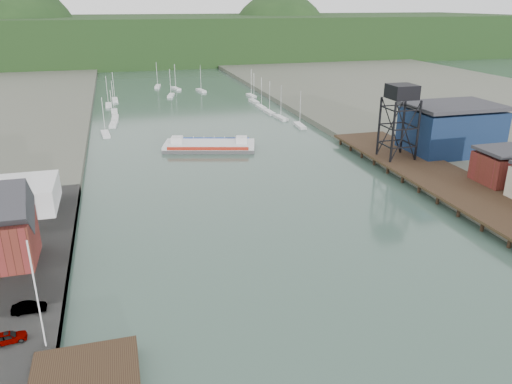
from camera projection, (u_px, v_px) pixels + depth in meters
ground at (383, 364)px, 50.88m from camera, size 600.00×600.00×0.00m
east_pier at (438, 176)px, 99.97m from camera, size 14.00×70.00×2.45m
white_shed at (0, 198)px, 83.43m from camera, size 18.00×12.00×4.50m
flagpole at (37, 295)px, 48.87m from camera, size 0.16×0.16×12.00m
lift_tower at (402, 96)px, 106.24m from camera, size 6.50×6.50×16.00m
blue_shed at (451, 129)px, 114.88m from camera, size 20.50×14.50×11.30m
marina_sailboats at (187, 105)px, 175.33m from camera, size 57.71×92.65×0.90m
distant_hills at (143, 42)px, 317.25m from camera, size 500.00×120.00×80.00m
chain_ferry at (209, 146)px, 124.35m from camera, size 23.93×14.63×3.22m
car_west_a at (8, 337)px, 51.32m from camera, size 3.85×2.01×1.25m
car_west_b at (29, 307)px, 56.36m from camera, size 3.70×1.30×1.22m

